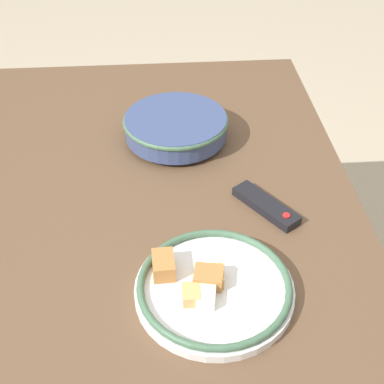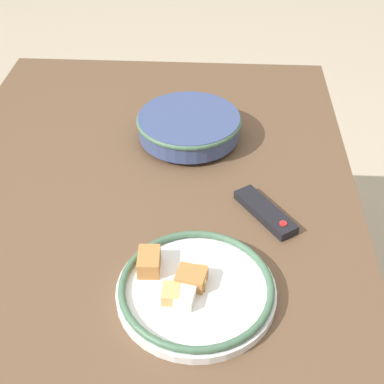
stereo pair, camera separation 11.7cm
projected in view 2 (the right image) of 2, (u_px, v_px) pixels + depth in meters
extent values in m
cube|color=brown|center=(141.00, 209.00, 1.21)|extent=(1.41, 0.99, 0.04)
cylinder|color=brown|center=(55.00, 170.00, 1.96)|extent=(0.06, 0.06, 0.73)
cylinder|color=brown|center=(287.00, 178.00, 1.93)|extent=(0.06, 0.06, 0.73)
cylinder|color=#384775|center=(189.00, 137.00, 1.39)|extent=(0.12, 0.12, 0.01)
cylinder|color=#384775|center=(189.00, 126.00, 1.37)|extent=(0.26, 0.26, 0.05)
cylinder|color=#C67A33|center=(189.00, 127.00, 1.37)|extent=(0.23, 0.23, 0.05)
torus|color=#42664C|center=(189.00, 119.00, 1.36)|extent=(0.27, 0.27, 0.01)
cylinder|color=white|center=(196.00, 292.00, 0.99)|extent=(0.30, 0.30, 0.02)
torus|color=#42664C|center=(196.00, 286.00, 0.98)|extent=(0.29, 0.29, 0.01)
cube|color=#B2753D|center=(149.00, 262.00, 1.01)|extent=(0.06, 0.04, 0.04)
cube|color=tan|center=(171.00, 294.00, 0.96)|extent=(0.04, 0.03, 0.02)
cube|color=#B2753D|center=(191.00, 278.00, 0.98)|extent=(0.06, 0.06, 0.03)
cube|color=silver|center=(185.00, 296.00, 0.96)|extent=(0.06, 0.04, 0.02)
cube|color=tan|center=(192.00, 277.00, 0.99)|extent=(0.05, 0.06, 0.03)
cube|color=black|center=(265.00, 212.00, 1.16)|extent=(0.16, 0.14, 0.02)
cylinder|color=red|center=(283.00, 224.00, 1.11)|extent=(0.02, 0.02, 0.00)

